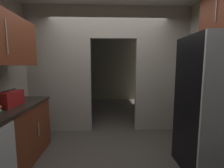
{
  "coord_description": "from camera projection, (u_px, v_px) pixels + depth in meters",
  "views": [
    {
      "loc": [
        -0.05,
        -2.23,
        1.48
      ],
      "look_at": [
        0.04,
        0.4,
        1.17
      ],
      "focal_mm": 24.52,
      "sensor_mm": 36.0,
      "label": 1
    }
  ],
  "objects": [
    {
      "name": "lower_cabinet_run",
      "position": [
        1.0,
        144.0,
        2.02
      ],
      "size": [
        0.65,
        1.81,
        0.91
      ],
      "color": "maroon",
      "rests_on": "ground"
    },
    {
      "name": "adjoining_room_shell",
      "position": [
        108.0,
        69.0,
        5.62
      ],
      "size": [
        3.55,
        3.33,
        2.75
      ],
      "color": "gray",
      "rests_on": "ground"
    },
    {
      "name": "refrigerator",
      "position": [
        211.0,
        106.0,
        2.09
      ],
      "size": [
        0.7,
        0.73,
        1.88
      ],
      "color": "black",
      "rests_on": "ground"
    },
    {
      "name": "boombox",
      "position": [
        10.0,
        99.0,
        2.16
      ],
      "size": [
        0.2,
        0.41,
        0.24
      ],
      "color": "maroon",
      "rests_on": "lower_cabinet_run"
    },
    {
      "name": "kitchen_partition",
      "position": [
        108.0,
        66.0,
        3.41
      ],
      "size": [
        3.55,
        0.12,
        2.75
      ],
      "color": "#ADA899",
      "rests_on": "ground"
    },
    {
      "name": "ground",
      "position": [
        110.0,
        161.0,
        2.38
      ],
      "size": [
        20.0,
        20.0,
        0.0
      ],
      "primitive_type": "plane",
      "color": "#47423D"
    }
  ]
}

